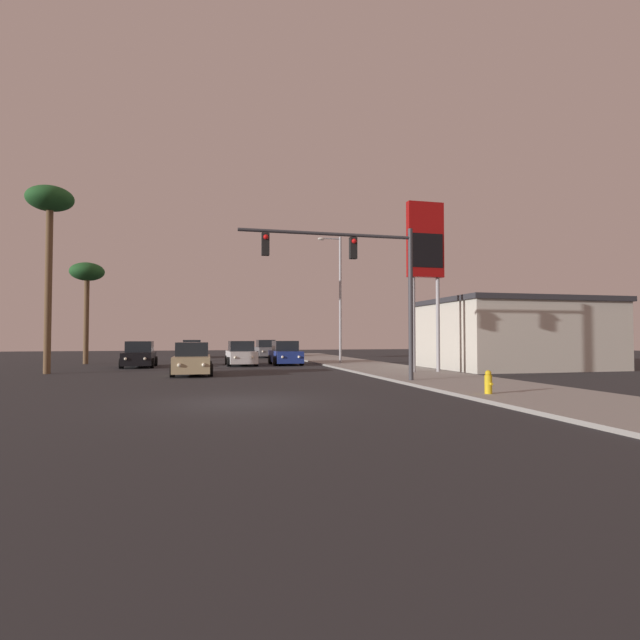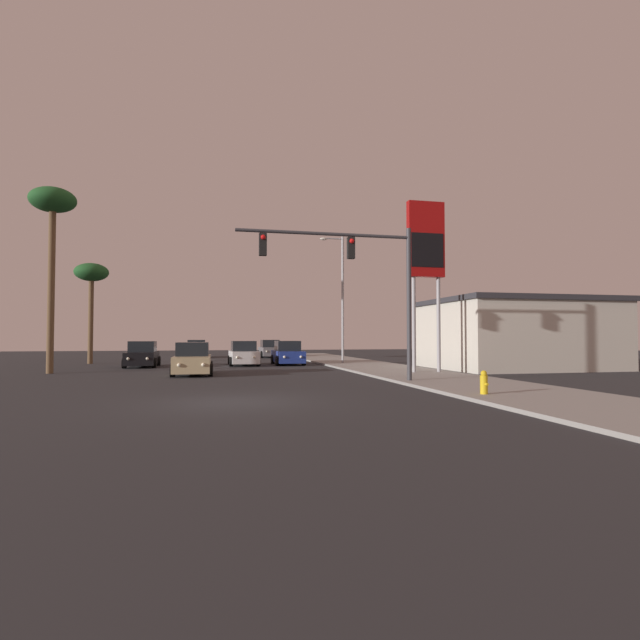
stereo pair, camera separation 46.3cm
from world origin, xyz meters
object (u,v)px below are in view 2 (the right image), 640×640
(car_tan, at_px, (193,360))
(palm_tree_near, at_px, (53,212))
(car_silver, at_px, (196,350))
(car_white, at_px, (244,354))
(fire_hydrant, at_px, (484,383))
(palm_tree_mid, at_px, (91,277))
(car_blue, at_px, (288,354))
(car_black, at_px, (142,355))
(car_grey, at_px, (270,349))
(gas_station_sign, at_px, (426,249))
(street_lamp, at_px, (341,293))
(traffic_light_mast, at_px, (361,271))

(car_tan, height_order, palm_tree_near, palm_tree_near)
(palm_tree_near, bearing_deg, car_silver, 70.06)
(palm_tree_near, bearing_deg, car_white, 28.07)
(fire_hydrant, height_order, palm_tree_mid, palm_tree_mid)
(car_blue, xyz_separation_m, palm_tree_mid, (-13.92, 4.29, 5.61))
(car_black, distance_m, car_tan, 8.47)
(car_black, relative_size, car_silver, 1.00)
(car_grey, xyz_separation_m, gas_station_sign, (5.43, -23.56, 5.86))
(car_black, bearing_deg, street_lamp, 178.79)
(car_tan, bearing_deg, palm_tree_near, -18.04)
(car_tan, bearing_deg, fire_hydrant, 129.06)
(car_black, height_order, car_tan, same)
(traffic_light_mast, bearing_deg, palm_tree_near, 147.27)
(car_blue, relative_size, car_tan, 1.00)
(car_black, distance_m, gas_station_sign, 19.31)
(car_blue, height_order, gas_station_sign, gas_station_sign)
(car_tan, xyz_separation_m, traffic_light_mast, (7.02, -6.75, 3.97))
(car_grey, bearing_deg, car_blue, 87.71)
(gas_station_sign, distance_m, fire_hydrant, 11.83)
(car_black, distance_m, palm_tree_near, 10.33)
(fire_hydrant, bearing_deg, palm_tree_mid, 124.74)
(palm_tree_near, distance_m, palm_tree_mid, 10.28)
(palm_tree_mid, bearing_deg, car_black, -48.96)
(gas_station_sign, relative_size, palm_tree_mid, 1.22)
(car_grey, distance_m, car_black, 16.80)
(car_white, xyz_separation_m, street_lamp, (6.80, -0.72, 4.36))
(traffic_light_mast, bearing_deg, car_tan, 136.15)
(palm_tree_mid, bearing_deg, fire_hydrant, -55.26)
(gas_station_sign, distance_m, palm_tree_mid, 24.65)
(car_grey, distance_m, car_white, 13.41)
(car_blue, height_order, car_silver, same)
(car_blue, distance_m, palm_tree_mid, 15.61)
(car_grey, height_order, palm_tree_near, palm_tree_near)
(palm_tree_near, height_order, palm_tree_mid, palm_tree_near)
(gas_station_sign, bearing_deg, car_black, 146.90)
(car_tan, relative_size, car_silver, 1.00)
(car_blue, distance_m, fire_hydrant, 20.66)
(car_silver, relative_size, palm_tree_near, 0.43)
(fire_hydrant, bearing_deg, car_black, 123.03)
(car_white, relative_size, car_tan, 1.00)
(car_white, height_order, car_tan, same)
(fire_hydrant, height_order, palm_tree_near, palm_tree_near)
(car_tan, xyz_separation_m, car_silver, (-0.35, 22.31, 0.00))
(car_grey, height_order, palm_tree_mid, palm_tree_mid)
(palm_tree_near, bearing_deg, palm_tree_mid, 90.89)
(car_grey, distance_m, car_silver, 6.98)
(street_lamp, relative_size, fire_hydrant, 11.84)
(car_blue, height_order, car_white, same)
(car_blue, xyz_separation_m, fire_hydrant, (3.21, -20.41, -0.27))
(car_white, bearing_deg, gas_station_sign, 128.26)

